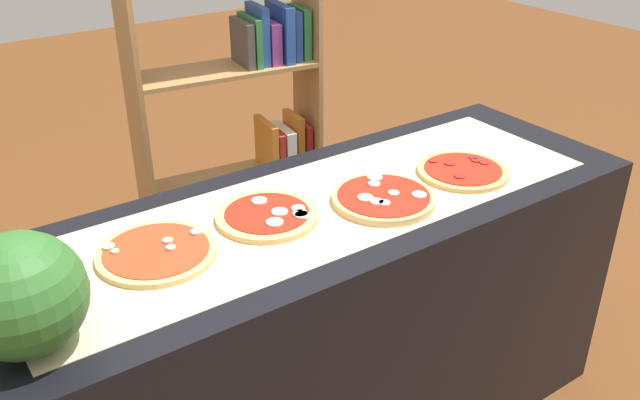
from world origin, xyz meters
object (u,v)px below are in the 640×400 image
object	(u,v)px
pizza_mozzarella_1	(268,215)
pizza_pepperoni_3	(463,171)
pizza_mushroom_0	(157,252)
bookshelf	(250,124)
watermelon	(22,295)
pizza_mozzarella_2	(383,198)

from	to	relation	value
pizza_mozzarella_1	pizza_pepperoni_3	distance (m)	0.66
pizza_mushroom_0	pizza_mozzarella_1	size ratio (longest dim) A/B	1.06
bookshelf	watermelon	bearing A→B (deg)	-134.79
pizza_mozzarella_1	bookshelf	size ratio (longest dim) A/B	0.19
pizza_mushroom_0	pizza_mozzarella_2	world-z (taller)	pizza_mozzarella_2
pizza_mushroom_0	pizza_pepperoni_3	xyz separation A→B (m)	(0.98, -0.10, -0.00)
pizza_pepperoni_3	pizza_mozzarella_1	bearing A→B (deg)	171.08
pizza_mushroom_0	watermelon	xyz separation A→B (m)	(-0.35, -0.18, 0.12)
pizza_mozzarella_1	pizza_mozzarella_2	world-z (taller)	pizza_mozzarella_2
pizza_mozzarella_1	watermelon	world-z (taller)	watermelon
pizza_mushroom_0	pizza_pepperoni_3	bearing A→B (deg)	-5.85
pizza_pepperoni_3	bookshelf	size ratio (longest dim) A/B	0.19
pizza_mushroom_0	pizza_mozzarella_2	size ratio (longest dim) A/B	1.01
pizza_mozzarella_1	pizza_pepperoni_3	xyz separation A→B (m)	(0.65, -0.10, -0.00)
pizza_mozzarella_2	bookshelf	world-z (taller)	bookshelf
pizza_mozzarella_2	watermelon	world-z (taller)	watermelon
pizza_mushroom_0	pizza_mozzarella_1	distance (m)	0.33
pizza_mushroom_0	bookshelf	size ratio (longest dim) A/B	0.20
pizza_mozzarella_1	pizza_mozzarella_2	size ratio (longest dim) A/B	0.95
pizza_mozzarella_1	pizza_mozzarella_2	bearing A→B (deg)	-18.27
pizza_mozzarella_1	watermelon	distance (m)	0.71
watermelon	bookshelf	distance (m)	1.69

